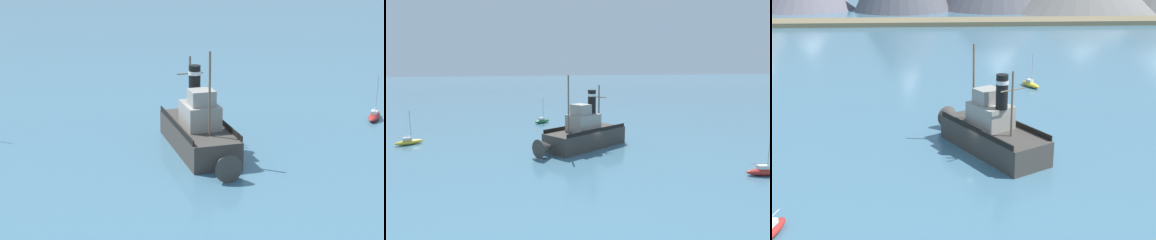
# 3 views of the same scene
# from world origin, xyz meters

# --- Properties ---
(ground_plane) EXTENTS (600.00, 600.00, 0.00)m
(ground_plane) POSITION_xyz_m (0.00, 0.00, 0.00)
(ground_plane) COLOR #477289
(shoreline_strip) EXTENTS (240.00, 12.00, 1.20)m
(shoreline_strip) POSITION_xyz_m (0.00, 92.87, 0.60)
(shoreline_strip) COLOR #7A6B4C
(shoreline_strip) RESTS_ON ground
(old_tugboat) EXTENTS (10.17, 14.14, 9.90)m
(old_tugboat) POSITION_xyz_m (0.96, 1.00, 1.83)
(old_tugboat) COLOR #423D38
(old_tugboat) RESTS_ON ground
(sailboat_yellow) EXTENTS (2.67, 3.89, 4.90)m
(sailboat_yellow) POSITION_xyz_m (9.38, 24.17, 0.43)
(sailboat_yellow) COLOR gold
(sailboat_yellow) RESTS_ON ground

